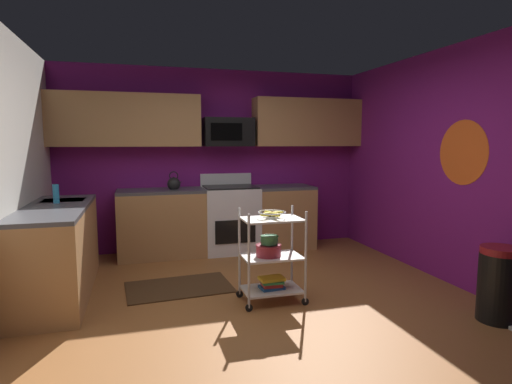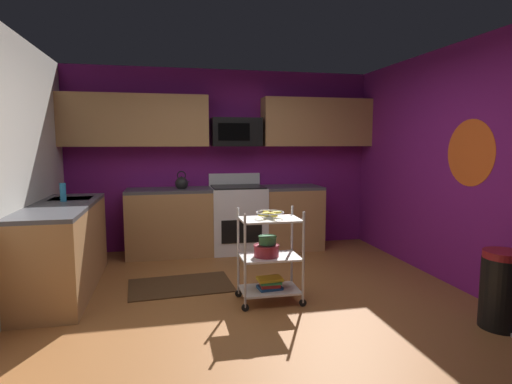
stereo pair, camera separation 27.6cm
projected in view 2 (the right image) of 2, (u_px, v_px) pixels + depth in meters
The scene contains 17 objects.
floor at pixel (259, 309), 3.97m from camera, with size 4.40×4.80×0.04m, color #995B2D.
wall_back at pixel (223, 160), 6.17m from camera, with size 4.52×0.06×2.60m, color #751970.
wall_right at pixel (471, 167), 4.28m from camera, with size 0.06×4.80×2.60m, color #751970.
wall_flower_decal at pixel (470, 153), 4.24m from camera, with size 0.68×0.68×0.00m, color #E5591E.
counter_run at pixel (172, 229), 5.31m from camera, with size 3.58×2.45×0.92m.
oven_range at pixel (238, 218), 5.99m from camera, with size 0.76×0.65×1.10m.
upper_cabinets at pixel (222, 121), 5.91m from camera, with size 4.40×0.33×0.70m.
microwave at pixel (236, 132), 5.94m from camera, with size 0.70×0.39×0.40m.
rolling_cart at pixel (270, 257), 4.05m from camera, with size 0.63×0.39×0.91m.
fruit_bowl at pixel (270, 214), 4.00m from camera, with size 0.27×0.27×0.07m.
mixing_bowl_large at pixel (266, 250), 4.04m from camera, with size 0.25×0.25×0.11m.
mixing_bowl_small at pixel (268, 240), 4.04m from camera, with size 0.18×0.18×0.08m.
book_stack at pixel (270, 283), 4.08m from camera, with size 0.25×0.19×0.11m.
kettle at pixel (182, 183), 5.76m from camera, with size 0.21×0.18×0.26m.
dish_soap_bottle at pixel (63, 192), 4.51m from camera, with size 0.06×0.06×0.20m, color #2D8CBF.
trash_can at pixel (502, 290), 3.49m from camera, with size 0.34×0.42×0.66m.
floor_rug at pixel (181, 285), 4.55m from camera, with size 1.10×0.70×0.01m, color #472D19.
Camera 2 is at (-0.83, -3.72, 1.56)m, focal length 29.30 mm.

